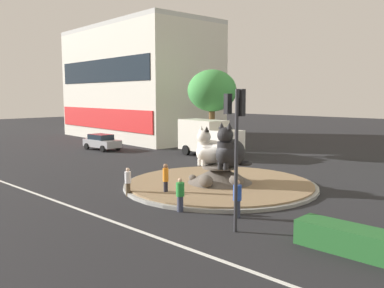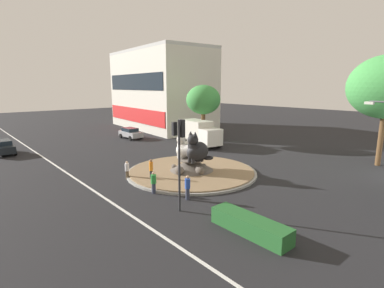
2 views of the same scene
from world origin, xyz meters
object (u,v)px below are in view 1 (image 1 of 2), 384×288
pedestrian_orange_shirt (166,179)px  delivery_box_truck (208,137)px  pedestrian_blue_shirt (237,198)px  traffic_light_mast (236,129)px  hatchback_near_shophouse (102,142)px  cat_statue_black (230,151)px  pedestrian_white_shirt (128,181)px  second_tree_near_tower (212,91)px  pedestrian_green_shirt (180,194)px  cat_statue_white (209,150)px  shophouse_block (138,83)px

pedestrian_orange_shirt → delivery_box_truck: size_ratio=0.27×
pedestrian_blue_shirt → delivery_box_truck: bearing=29.9°
traffic_light_mast → pedestrian_blue_shirt: 3.67m
hatchback_near_shophouse → cat_statue_black: bearing=-14.1°
pedestrian_orange_shirt → cat_statue_black: bearing=165.3°
cat_statue_black → pedestrian_orange_shirt: bearing=-28.7°
pedestrian_white_shirt → pedestrian_orange_shirt: bearing=-157.5°
cat_statue_black → delivery_box_truck: cat_statue_black is taller
second_tree_near_tower → pedestrian_orange_shirt: (8.77, -13.86, -4.80)m
pedestrian_white_shirt → pedestrian_green_shirt: pedestrian_green_shirt is taller
cat_statue_white → pedestrian_green_shirt: bearing=32.1°
cat_statue_white → cat_statue_black: cat_statue_black is taller
pedestrian_orange_shirt → hatchback_near_shophouse: 20.31m
second_tree_near_tower → shophouse_block: bearing=164.9°
pedestrian_green_shirt → delivery_box_truck: delivery_box_truck is taller
traffic_light_mast → second_tree_near_tower: second_tree_near_tower is taller
pedestrian_orange_shirt → pedestrian_blue_shirt: bearing=91.0°
cat_statue_white → cat_statue_black: bearing=90.3°
pedestrian_blue_shirt → delivery_box_truck: delivery_box_truck is taller
traffic_light_mast → delivery_box_truck: bearing=45.0°
second_tree_near_tower → pedestrian_blue_shirt: 20.49m
cat_statue_white → pedestrian_blue_shirt: size_ratio=1.38×
pedestrian_orange_shirt → pedestrian_green_shirt: bearing=66.0°
cat_statue_black → shophouse_block: shophouse_block is taller
second_tree_near_tower → pedestrian_green_shirt: second_tree_near_tower is taller
pedestrian_orange_shirt → hatchback_near_shophouse: bearing=-108.9°
cat_statue_white → hatchback_near_shophouse: size_ratio=0.56×
traffic_light_mast → pedestrian_blue_shirt: size_ratio=3.30×
second_tree_near_tower → cat_statue_white: bearing=-49.7°
traffic_light_mast → pedestrian_orange_shirt: traffic_light_mast is taller
pedestrian_white_shirt → cat_statue_white: bearing=-122.4°
pedestrian_white_shirt → shophouse_block: bearing=-58.6°
pedestrian_white_shirt → delivery_box_truck: (-6.51, 13.91, 0.90)m
cat_statue_black → hatchback_near_shophouse: (-19.87, 4.66, -1.40)m
pedestrian_white_shirt → pedestrian_blue_shirt: pedestrian_blue_shirt is taller
cat_statue_white → pedestrian_blue_shirt: bearing=55.5°
traffic_light_mast → pedestrian_orange_shirt: size_ratio=3.16×
cat_statue_white → pedestrian_blue_shirt: 6.95m
delivery_box_truck → cat_statue_white: bearing=-39.9°
cat_statue_black → second_tree_near_tower: (-10.15, 10.12, 3.55)m
pedestrian_green_shirt → hatchback_near_shophouse: pedestrian_green_shirt is taller
cat_statue_black → shophouse_block: bearing=-127.4°
second_tree_near_tower → pedestrian_blue_shirt: second_tree_near_tower is taller
pedestrian_blue_shirt → hatchback_near_shophouse: pedestrian_blue_shirt is taller
cat_statue_black → pedestrian_blue_shirt: 5.73m
pedestrian_green_shirt → cat_statue_white: bearing=-12.5°
shophouse_block → traffic_light_mast: bearing=-28.0°
traffic_light_mast → hatchback_near_shophouse: bearing=67.9°
shophouse_block → delivery_box_truck: shophouse_block is taller
shophouse_block → pedestrian_green_shirt: bearing=-30.7°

